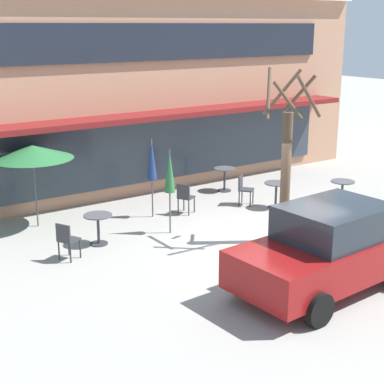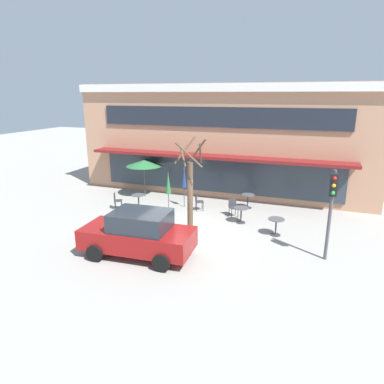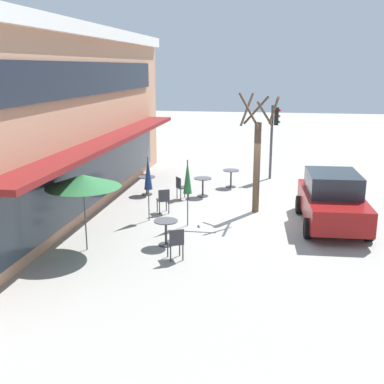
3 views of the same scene
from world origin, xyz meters
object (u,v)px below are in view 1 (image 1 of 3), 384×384
Objects in this scene: cafe_table_mid_patio at (342,189)px; cafe_table_by_tree at (225,175)px; patio_umbrella_cream_folded at (152,160)px; cafe_chair_1 at (67,238)px; cafe_table_near_wall at (276,191)px; street_tree at (286,164)px; patio_umbrella_green_folded at (33,152)px; parked_sedan at (329,248)px; cafe_chair_0 at (244,188)px; patio_umbrella_corner_open at (170,172)px; cafe_chair_2 at (185,196)px; cafe_table_streetside at (98,224)px.

cafe_table_by_tree is at bearing 119.70° from cafe_table_mid_patio.
cafe_chair_1 is at bearing -153.66° from patio_umbrella_cream_folded.
cafe_table_near_wall is 3.83m from patio_umbrella_cream_folded.
street_tree is (-1.64, -4.48, 1.47)m from cafe_table_by_tree.
patio_umbrella_green_folded is 0.51× the size of parked_sedan.
patio_umbrella_cream_folded is 3.77m from cafe_chair_1.
cafe_chair_0 reaches higher than cafe_table_by_tree.
cafe_table_mid_patio is (1.86, -3.27, 0.00)m from cafe_table_by_tree.
patio_umbrella_corner_open is 2.47× the size of cafe_chair_2.
patio_umbrella_cream_folded is at bearing -19.86° from patio_umbrella_green_folded.
cafe_chair_2 is (3.09, 0.80, 0.01)m from cafe_table_streetside.
cafe_table_by_tree is 3.60m from patio_umbrella_cream_folded.
cafe_table_near_wall is 1.00× the size of cafe_table_streetside.
patio_umbrella_corner_open is at bearing 4.08° from cafe_chair_1.
cafe_chair_2 is at bearing 157.58° from cafe_table_near_wall.
cafe_table_mid_patio is 0.35× the size of patio_umbrella_cream_folded.
cafe_table_streetside is 0.35× the size of patio_umbrella_green_folded.
cafe_table_streetside is 0.35× the size of patio_umbrella_cream_folded.
patio_umbrella_green_folded is 4.33m from cafe_chair_2.
patio_umbrella_cream_folded is at bearing 26.34° from cafe_chair_1.
cafe_chair_2 is at bearing 14.42° from cafe_table_streetside.
cafe_table_streetside is 2.73m from patio_umbrella_green_folded.
street_tree is (0.76, -3.22, 1.46)m from cafe_chair_2.
parked_sedan reaches higher than cafe_table_near_wall.
cafe_chair_2 reaches higher than cafe_table_streetside.
patio_umbrella_corner_open is at bearing -137.69° from cafe_chair_2.
cafe_table_near_wall is 0.85× the size of cafe_chair_0.
cafe_chair_0 is 3.51m from street_tree.
cafe_table_by_tree is at bearing 21.44° from cafe_chair_1.
cafe_table_by_tree is at bearing 16.27° from patio_umbrella_cream_folded.
patio_umbrella_green_folded is (-6.22, 0.10, 1.51)m from cafe_table_by_tree.
patio_umbrella_corner_open reaches higher than cafe_table_streetside.
cafe_chair_0 is 6.16m from cafe_chair_1.
cafe_chair_0 is 1.00× the size of cafe_chair_2.
cafe_chair_0 is at bearing 6.12° from cafe_table_streetside.
patio_umbrella_cream_folded is 0.51× the size of parked_sedan.
street_tree reaches higher than cafe_chair_2.
cafe_chair_0 is (2.84, -0.55, -1.10)m from patio_umbrella_cream_folded.
patio_umbrella_corner_open reaches higher than cafe_chair_2.
cafe_chair_1 is (-8.38, 0.71, 0.01)m from cafe_table_mid_patio.
cafe_chair_0 is 0.21× the size of street_tree.
cafe_chair_0 is at bearing -15.59° from patio_umbrella_green_folded.
patio_umbrella_green_folded is at bearing 135.07° from street_tree.
cafe_chair_1 is (-6.07, -1.05, 0.00)m from cafe_chair_0.
cafe_chair_1 is 5.81m from parked_sedan.
patio_umbrella_cream_folded is at bearing 77.46° from patio_umbrella_corner_open.
parked_sedan is at bearing -114.43° from street_tree.
street_tree is at bearing -32.23° from cafe_table_streetside.
patio_umbrella_cream_folded is 3.09m from cafe_chair_0.
patio_umbrella_corner_open is 4.78m from parked_sedan.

